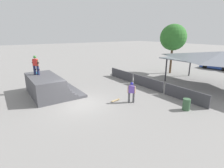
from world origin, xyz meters
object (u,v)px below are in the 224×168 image
object	(u,v)px
skater_on_deck	(36,64)
skateboard_on_deck	(36,73)
skateboard_on_ground	(116,100)
tree_beside_pavilion	(173,37)
parked_car_blue	(216,65)
bystander_walking	(131,91)
trash_bin	(186,104)

from	to	relation	value
skater_on_deck	skateboard_on_deck	world-z (taller)	skater_on_deck
skateboard_on_ground	tree_beside_pavilion	bearing A→B (deg)	10.94
skater_on_deck	tree_beside_pavilion	distance (m)	17.11
skateboard_on_ground	parked_car_blue	world-z (taller)	parked_car_blue
skateboard_on_deck	tree_beside_pavilion	distance (m)	17.24
skater_on_deck	skateboard_on_ground	bearing A→B (deg)	2.17
bystander_walking	skateboard_on_ground	size ratio (longest dim) A/B	1.92
tree_beside_pavilion	trash_bin	bearing A→B (deg)	-46.65
skater_on_deck	skateboard_on_ground	distance (m)	7.78
skateboard_on_deck	bystander_walking	bearing A→B (deg)	49.69
bystander_walking	skateboard_on_deck	bearing A→B (deg)	-7.04
skater_on_deck	parked_car_blue	xyz separation A→B (m)	(3.54, 24.94, -2.12)
skateboard_on_deck	skater_on_deck	bearing A→B (deg)	5.39
skateboard_on_ground	skateboard_on_deck	bearing A→B (deg)	119.69
skateboard_on_ground	skater_on_deck	bearing A→B (deg)	122.27
tree_beside_pavilion	parked_car_blue	bearing A→B (deg)	74.48
skateboard_on_deck	skateboard_on_ground	size ratio (longest dim) A/B	0.99
bystander_walking	trash_bin	bearing A→B (deg)	169.57
skater_on_deck	skateboard_on_deck	distance (m)	1.04
skater_on_deck	trash_bin	distance (m)	12.83
bystander_walking	parked_car_blue	xyz separation A→B (m)	(-2.96, 19.34, -0.38)
skateboard_on_deck	trash_bin	size ratio (longest dim) A/B	1.02
bystander_walking	tree_beside_pavilion	size ratio (longest dim) A/B	0.26
trash_bin	tree_beside_pavilion	bearing A→B (deg)	133.35
skateboard_on_deck	tree_beside_pavilion	bearing A→B (deg)	95.10
tree_beside_pavilion	skateboard_on_ground	bearing A→B (deg)	-70.81
bystander_walking	parked_car_blue	size ratio (longest dim) A/B	0.36
bystander_walking	trash_bin	distance (m)	4.10
skateboard_on_ground	trash_bin	world-z (taller)	trash_bin
skateboard_on_deck	tree_beside_pavilion	world-z (taller)	tree_beside_pavilion
trash_bin	skateboard_on_ground	bearing A→B (deg)	-143.22
skater_on_deck	trash_bin	xyz separation A→B (m)	(9.82, 7.93, -2.30)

